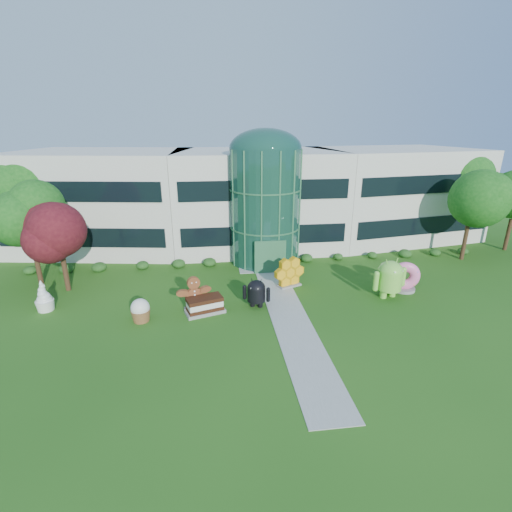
{
  "coord_description": "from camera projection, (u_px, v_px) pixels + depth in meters",
  "views": [
    {
      "loc": [
        -4.79,
        -19.32,
        11.68
      ],
      "look_at": [
        -1.55,
        6.0,
        2.6
      ],
      "focal_mm": 26.0,
      "sensor_mm": 36.0,
      "label": 1
    }
  ],
  "objects": [
    {
      "name": "ground",
      "position": [
        294.0,
        328.0,
        22.54
      ],
      "size": [
        140.0,
        140.0,
        0.0
      ],
      "primitive_type": "plane",
      "color": "#215114",
      "rests_on": "ground"
    },
    {
      "name": "building",
      "position": [
        256.0,
        197.0,
        37.8
      ],
      "size": [
        46.0,
        15.0,
        9.3
      ],
      "primitive_type": null,
      "color": "beige",
      "rests_on": "ground"
    },
    {
      "name": "atrium",
      "position": [
        265.0,
        207.0,
        32.11
      ],
      "size": [
        6.0,
        6.0,
        9.8
      ],
      "primitive_type": "cylinder",
      "color": "#194738",
      "rests_on": "ground"
    },
    {
      "name": "walkway",
      "position": [
        287.0,
        312.0,
        24.4
      ],
      "size": [
        2.4,
        20.0,
        0.04
      ],
      "primitive_type": "cube",
      "color": "#9E9E93",
      "rests_on": "ground"
    },
    {
      "name": "tree_red",
      "position": [
        62.0,
        252.0,
        26.69
      ],
      "size": [
        4.0,
        4.0,
        6.0
      ],
      "primitive_type": null,
      "color": "#3F0C14",
      "rests_on": "ground"
    },
    {
      "name": "trees_backdrop",
      "position": [
        263.0,
        213.0,
        33.28
      ],
      "size": [
        52.0,
        8.0,
        8.4
      ],
      "primitive_type": null,
      "color": "#134F14",
      "rests_on": "ground"
    },
    {
      "name": "android_green",
      "position": [
        390.0,
        276.0,
        26.08
      ],
      "size": [
        3.16,
        2.45,
        3.18
      ],
      "primitive_type": null,
      "rotation": [
        0.0,
        0.0,
        0.23
      ],
      "color": "#7FDA45",
      "rests_on": "ground"
    },
    {
      "name": "android_black",
      "position": [
        256.0,
        291.0,
        24.83
      ],
      "size": [
        2.31,
        1.93,
        2.24
      ],
      "primitive_type": null,
      "rotation": [
        0.0,
        0.0,
        -0.36
      ],
      "color": "black",
      "rests_on": "ground"
    },
    {
      "name": "donut",
      "position": [
        405.0,
        276.0,
        27.37
      ],
      "size": [
        2.37,
        1.57,
        2.26
      ],
      "primitive_type": null,
      "rotation": [
        0.0,
        0.0,
        -0.26
      ],
      "color": "#EA59A2",
      "rests_on": "ground"
    },
    {
      "name": "gingerbread",
      "position": [
        194.0,
        293.0,
        24.39
      ],
      "size": [
        2.77,
        1.69,
        2.39
      ],
      "primitive_type": null,
      "rotation": [
        0.0,
        0.0,
        0.29
      ],
      "color": "brown",
      "rests_on": "ground"
    },
    {
      "name": "ice_cream_sandwich",
      "position": [
        205.0,
        305.0,
        24.17
      ],
      "size": [
        2.77,
        1.94,
        1.12
      ],
      "primitive_type": null,
      "rotation": [
        0.0,
        0.0,
        0.3
      ],
      "color": "black",
      "rests_on": "ground"
    },
    {
      "name": "honeycomb",
      "position": [
        289.0,
        273.0,
        28.03
      ],
      "size": [
        2.82,
        1.89,
        2.09
      ],
      "primitive_type": null,
      "rotation": [
        0.0,
        0.0,
        0.39
      ],
      "color": "yellow",
      "rests_on": "ground"
    },
    {
      "name": "froyo",
      "position": [
        43.0,
        296.0,
        24.34
      ],
      "size": [
        1.31,
        1.31,
        2.13
      ],
      "primitive_type": null,
      "rotation": [
        0.0,
        0.0,
        -0.05
      ],
      "color": "white",
      "rests_on": "ground"
    },
    {
      "name": "cupcake",
      "position": [
        140.0,
        310.0,
        23.1
      ],
      "size": [
        1.66,
        1.66,
        1.51
      ],
      "primitive_type": null,
      "rotation": [
        0.0,
        0.0,
        0.43
      ],
      "color": "white",
      "rests_on": "ground"
    }
  ]
}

